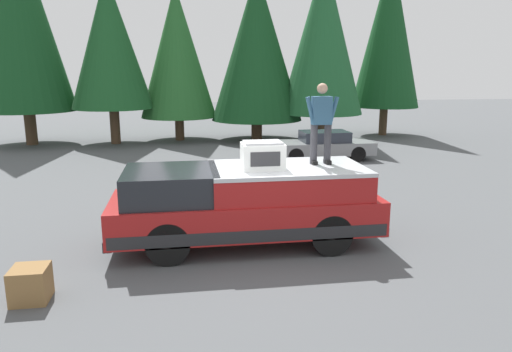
# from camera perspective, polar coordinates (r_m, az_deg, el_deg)

# --- Properties ---
(ground_plane) EXTENTS (90.00, 90.00, 0.00)m
(ground_plane) POSITION_cam_1_polar(r_m,az_deg,el_deg) (9.97, -0.27, -8.63)
(ground_plane) COLOR #4C4F51
(pickup_truck) EXTENTS (2.01, 5.54, 1.65)m
(pickup_truck) POSITION_cam_1_polar(r_m,az_deg,el_deg) (9.95, -1.23, -3.36)
(pickup_truck) COLOR maroon
(pickup_truck) RESTS_ON ground
(compressor_unit) EXTENTS (0.65, 0.84, 0.56)m
(compressor_unit) POSITION_cam_1_polar(r_m,az_deg,el_deg) (9.58, 0.81, 2.48)
(compressor_unit) COLOR silver
(compressor_unit) RESTS_ON pickup_truck
(person_on_truck_bed) EXTENTS (0.29, 0.72, 1.69)m
(person_on_truck_bed) POSITION_cam_1_polar(r_m,az_deg,el_deg) (10.13, 7.83, 6.49)
(person_on_truck_bed) COLOR #333338
(person_on_truck_bed) RESTS_ON pickup_truck
(parked_car_grey) EXTENTS (1.64, 4.10, 1.16)m
(parked_car_grey) POSITION_cam_1_polar(r_m,az_deg,el_deg) (19.66, 7.96, 3.66)
(parked_car_grey) COLOR gray
(parked_car_grey) RESTS_ON ground
(wooden_crate) EXTENTS (0.56, 0.56, 0.56)m
(wooden_crate) POSITION_cam_1_polar(r_m,az_deg,el_deg) (8.55, -25.38, -11.62)
(wooden_crate) COLOR olive
(wooden_crate) RESTS_ON ground
(conifer_far_left) EXTENTS (3.65, 3.65, 9.68)m
(conifer_far_left) POSITION_cam_1_polar(r_m,az_deg,el_deg) (27.67, 15.56, 16.36)
(conifer_far_left) COLOR #4C3826
(conifer_far_left) RESTS_ON ground
(conifer_left) EXTENTS (4.17, 4.17, 9.02)m
(conifer_left) POSITION_cam_1_polar(r_m,az_deg,el_deg) (24.82, 7.99, 16.19)
(conifer_left) COLOR #4C3826
(conifer_left) RESTS_ON ground
(conifer_center_left) EXTENTS (4.65, 4.65, 8.43)m
(conifer_center_left) POSITION_cam_1_polar(r_m,az_deg,el_deg) (24.82, 0.09, 15.24)
(conifer_center_left) COLOR #4C3826
(conifer_center_left) RESTS_ON ground
(conifer_center_right) EXTENTS (3.85, 3.85, 7.71)m
(conifer_center_right) POSITION_cam_1_polar(r_m,az_deg,el_deg) (25.04, -9.44, 14.39)
(conifer_center_right) COLOR #4C3826
(conifer_center_right) RESTS_ON ground
(conifer_right) EXTENTS (3.92, 3.92, 8.04)m
(conifer_right) POSITION_cam_1_polar(r_m,az_deg,el_deg) (24.54, -17.12, 15.06)
(conifer_right) COLOR #4C3826
(conifer_right) RESTS_ON ground
(conifer_far_right) EXTENTS (4.52, 4.52, 10.87)m
(conifer_far_right) POSITION_cam_1_polar(r_m,az_deg,el_deg) (25.78, -26.54, 17.23)
(conifer_far_right) COLOR #4C3826
(conifer_far_right) RESTS_ON ground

